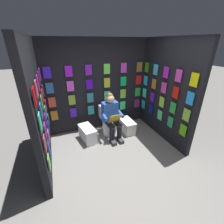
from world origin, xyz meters
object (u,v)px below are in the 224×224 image
object	(u,v)px
person_reading	(112,116)
comic_longbox_near	(88,134)
toilet	(108,122)
comic_longbox_far	(127,126)

from	to	relation	value
person_reading	comic_longbox_near	world-z (taller)	person_reading
toilet	comic_longbox_near	size ratio (longest dim) A/B	1.21
toilet	person_reading	world-z (taller)	person_reading
toilet	comic_longbox_far	bearing A→B (deg)	161.79
comic_longbox_far	toilet	bearing A→B (deg)	-16.76
person_reading	comic_longbox_near	distance (m)	0.77
toilet	comic_longbox_near	xyz separation A→B (m)	(0.64, 0.18, -0.14)
comic_longbox_near	comic_longbox_far	distance (m)	1.14
person_reading	toilet	bearing A→B (deg)	-90.30
toilet	person_reading	size ratio (longest dim) A/B	0.65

